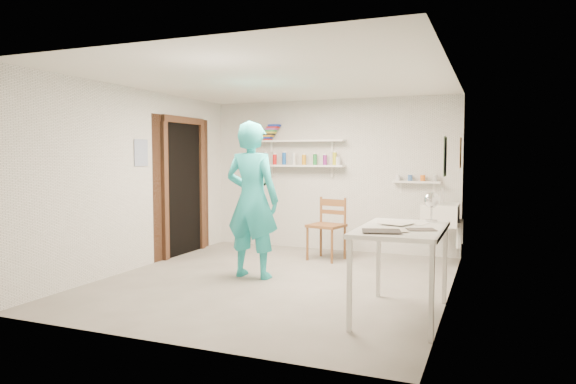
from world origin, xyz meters
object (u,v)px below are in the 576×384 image
at_px(wall_clock, 259,173).
at_px(desk_lamp, 432,200).
at_px(man, 252,200).
at_px(work_table, 401,272).
at_px(wooden_chair, 326,226).
at_px(belfast_sink, 440,214).

height_order(wall_clock, desk_lamp, wall_clock).
bearing_deg(desk_lamp, man, 169.91).
xyz_separation_m(work_table, desk_lamp, (0.21, 0.51, 0.64)).
bearing_deg(wooden_chair, man, -98.88).
distance_m(man, wall_clock, 0.39).
bearing_deg(belfast_sink, desk_lamp, -87.20).
height_order(belfast_sink, work_table, belfast_sink).
height_order(wooden_chair, desk_lamp, desk_lamp).
relative_size(wall_clock, wooden_chair, 0.35).
height_order(man, work_table, man).
height_order(wall_clock, wooden_chair, wall_clock).
bearing_deg(work_table, belfast_sink, 87.51).
xyz_separation_m(wall_clock, work_table, (1.99, -1.12, -0.86)).
distance_m(belfast_sink, man, 2.67).
bearing_deg(man, belfast_sink, -139.28).
distance_m(wall_clock, wooden_chair, 1.49).
bearing_deg(desk_lamp, belfast_sink, 92.80).
bearing_deg(wall_clock, wooden_chair, 67.53).
xyz_separation_m(belfast_sink, wall_clock, (-2.10, -1.42, 0.59)).
xyz_separation_m(man, work_table, (1.98, -0.90, -0.54)).
height_order(wall_clock, work_table, wall_clock).
xyz_separation_m(wooden_chair, desk_lamp, (1.66, -1.75, 0.57)).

